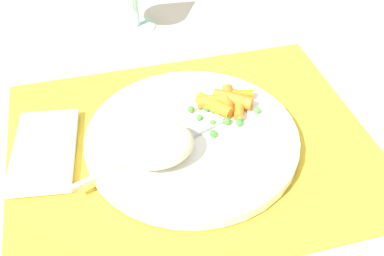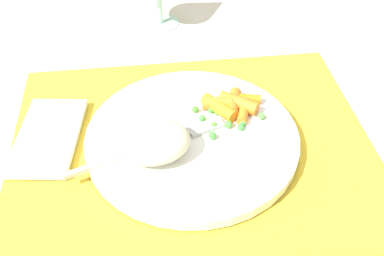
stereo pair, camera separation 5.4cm
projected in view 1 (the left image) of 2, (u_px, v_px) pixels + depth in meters
name	position (u px, v px, depth m)	size (l,w,h in m)	color
ground_plane	(192.00, 146.00, 0.57)	(2.40, 2.40, 0.00)	beige
placemat	(192.00, 144.00, 0.57)	(0.45, 0.36, 0.01)	gold
plate	(192.00, 138.00, 0.56)	(0.26, 0.26, 0.01)	white
rice_mound	(156.00, 144.00, 0.52)	(0.09, 0.07, 0.04)	beige
carrot_portion	(226.00, 101.00, 0.59)	(0.08, 0.06, 0.02)	orange
pea_scatter	(220.00, 118.00, 0.57)	(0.09, 0.06, 0.01)	#4C9D39
fork	(166.00, 144.00, 0.54)	(0.19, 0.08, 0.01)	#BCBCBC
napkin	(44.00, 150.00, 0.55)	(0.07, 0.14, 0.01)	white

